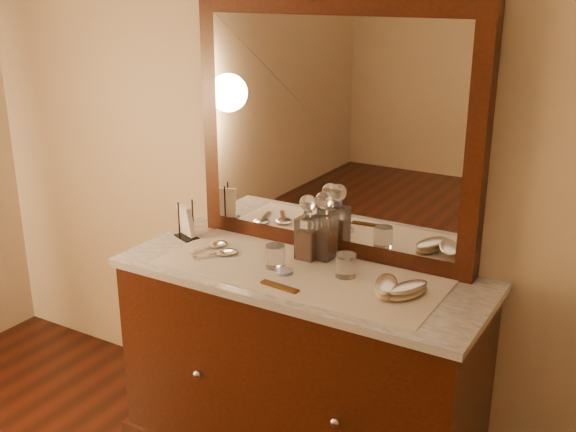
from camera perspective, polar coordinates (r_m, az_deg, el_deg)
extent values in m
plane|color=tan|center=(2.72, 4.29, 8.32)|extent=(4.50, 4.50, 0.00)
cube|color=black|center=(2.84, 1.06, -12.72)|extent=(1.40, 0.55, 0.82)
sphere|color=silver|center=(2.76, -7.53, -12.90)|extent=(0.04, 0.04, 0.04)
sphere|color=silver|center=(2.49, 3.94, -16.71)|extent=(0.04, 0.04, 0.04)
cube|color=white|center=(2.64, 1.11, -4.84)|extent=(1.44, 0.59, 0.03)
cube|color=black|center=(2.69, 3.79, 7.11)|extent=(1.20, 0.08, 1.00)
cube|color=white|center=(2.66, 3.45, 6.99)|extent=(1.06, 0.01, 0.86)
cube|color=beige|center=(2.62, 0.90, -4.65)|extent=(1.10, 0.45, 0.00)
cylinder|color=white|center=(2.60, -0.37, -4.62)|extent=(0.09, 0.09, 0.01)
cube|color=brown|center=(2.48, -0.69, -5.88)|extent=(0.16, 0.04, 0.01)
cube|color=black|center=(2.99, -8.40, -1.73)|extent=(0.13, 0.10, 0.01)
cylinder|color=black|center=(2.95, -9.04, -0.41)|extent=(0.01, 0.01, 0.17)
cylinder|color=black|center=(2.98, -7.91, -0.16)|extent=(0.01, 0.01, 0.17)
cube|color=white|center=(2.97, -8.46, -0.39)|extent=(0.10, 0.07, 0.13)
cube|color=#8B3F14|center=(2.71, 1.64, -2.36)|extent=(0.07, 0.07, 0.12)
cube|color=white|center=(2.71, 1.65, -1.86)|extent=(0.08, 0.08, 0.17)
cylinder|color=white|center=(2.67, 1.67, 0.12)|extent=(0.03, 0.03, 0.03)
sphere|color=white|center=(2.66, 1.68, 1.08)|extent=(0.07, 0.07, 0.07)
cube|color=#8B3F14|center=(2.72, 2.98, -2.29)|extent=(0.07, 0.07, 0.12)
cube|color=white|center=(2.71, 2.99, -1.76)|extent=(0.09, 0.09, 0.18)
cylinder|color=white|center=(2.67, 3.03, 0.32)|extent=(0.04, 0.04, 0.03)
sphere|color=white|center=(2.66, 3.04, 1.33)|extent=(0.07, 0.07, 0.07)
ellipsoid|color=tan|center=(2.46, 8.15, -6.06)|extent=(0.13, 0.19, 0.03)
ellipsoid|color=silver|center=(2.45, 8.17, -5.59)|extent=(0.13, 0.19, 0.03)
ellipsoid|color=tan|center=(2.44, 9.91, -6.33)|extent=(0.14, 0.19, 0.03)
ellipsoid|color=silver|center=(2.43, 9.94, -5.85)|extent=(0.14, 0.19, 0.03)
ellipsoid|color=silver|center=(2.87, -5.88, -2.33)|extent=(0.09, 0.11, 0.02)
cube|color=silver|center=(2.83, -7.17, -2.79)|extent=(0.05, 0.12, 0.01)
ellipsoid|color=silver|center=(2.78, -5.10, -3.00)|extent=(0.11, 0.12, 0.02)
cube|color=silver|center=(2.76, -6.70, -3.32)|extent=(0.08, 0.11, 0.01)
cylinder|color=white|center=(2.64, -1.06, -3.37)|extent=(0.08, 0.08, 0.09)
cylinder|color=white|center=(2.57, 4.82, -4.10)|extent=(0.08, 0.08, 0.09)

